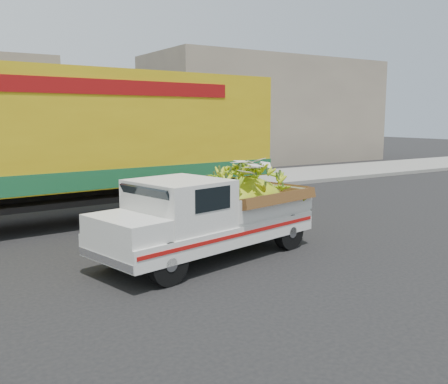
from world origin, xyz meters
TOP-DOWN VIEW (x-y plane):
  - ground at (0.00, 0.00)m, footprint 100.00×100.00m
  - curb at (0.00, 6.48)m, footprint 60.00×0.25m
  - sidewalk at (0.00, 8.58)m, footprint 60.00×4.00m
  - building_right at (14.00, 15.48)m, footprint 14.00×6.00m
  - pickup_truck at (0.74, -0.49)m, footprint 4.71×2.55m
  - semi_trailer at (-1.13, 4.03)m, footprint 12.04×3.38m

SIDE VIEW (x-z plane):
  - ground at x=0.00m, z-range 0.00..0.00m
  - sidewalk at x=0.00m, z-range 0.00..0.14m
  - curb at x=0.00m, z-range 0.00..0.15m
  - pickup_truck at x=0.74m, z-range 0.06..1.62m
  - semi_trailer at x=-1.13m, z-range 0.22..4.02m
  - building_right at x=14.00m, z-range 0.00..6.00m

